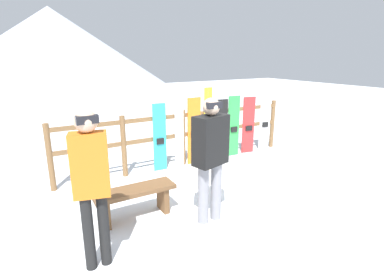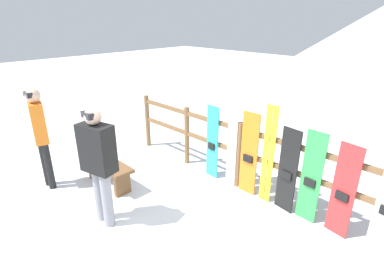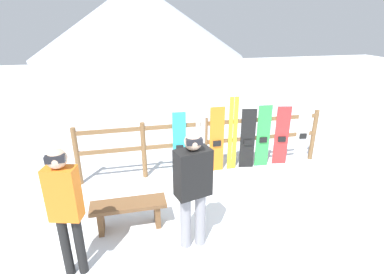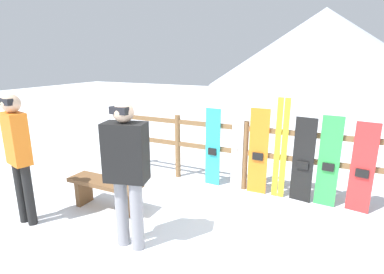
{
  "view_description": "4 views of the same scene",
  "coord_description": "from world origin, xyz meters",
  "px_view_note": "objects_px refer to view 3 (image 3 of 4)",
  "views": [
    {
      "loc": [
        -2.92,
        -3.46,
        2.28
      ],
      "look_at": [
        -0.19,
        1.22,
        0.8
      ],
      "focal_mm": 28.0,
      "sensor_mm": 36.0,
      "label": 1
    },
    {
      "loc": [
        2.71,
        -1.97,
        2.84
      ],
      "look_at": [
        -0.37,
        1.13,
        1.07
      ],
      "focal_mm": 28.0,
      "sensor_mm": 36.0,
      "label": 2
    },
    {
      "loc": [
        -1.57,
        -3.71,
        3.12
      ],
      "look_at": [
        -0.45,
        1.2,
        1.11
      ],
      "focal_mm": 28.0,
      "sensor_mm": 36.0,
      "label": 3
    },
    {
      "loc": [
        1.27,
        -2.82,
        2.21
      ],
      "look_at": [
        -0.49,
        0.86,
        1.13
      ],
      "focal_mm": 28.0,
      "sensor_mm": 36.0,
      "label": 4
    }
  ],
  "objects_px": {
    "person_orange": "(65,204)",
    "ski_pair_yellow": "(233,134)",
    "snowboard_orange": "(217,140)",
    "snowboard_red": "(282,136)",
    "snowboard_green": "(263,137)",
    "bench": "(129,210)",
    "ski_pair_white": "(200,136)",
    "person_black": "(193,184)",
    "snowboard_cyan": "(179,145)",
    "snowboard_white": "(303,133)",
    "snowboard_black_stripe": "(248,139)"
  },
  "relations": [
    {
      "from": "person_orange",
      "to": "snowboard_cyan",
      "type": "xyz_separation_m",
      "value": [
        1.81,
        2.31,
        -0.38
      ]
    },
    {
      "from": "person_orange",
      "to": "ski_pair_yellow",
      "type": "bearing_deg",
      "value": 38.03
    },
    {
      "from": "person_black",
      "to": "snowboard_green",
      "type": "relative_size",
      "value": 1.25
    },
    {
      "from": "person_black",
      "to": "snowboard_red",
      "type": "xyz_separation_m",
      "value": [
        2.51,
        2.13,
        -0.34
      ]
    },
    {
      "from": "ski_pair_yellow",
      "to": "snowboard_black_stripe",
      "type": "relative_size",
      "value": 1.21
    },
    {
      "from": "bench",
      "to": "person_black",
      "type": "distance_m",
      "value": 1.27
    },
    {
      "from": "snowboard_green",
      "to": "snowboard_white",
      "type": "distance_m",
      "value": 0.97
    },
    {
      "from": "snowboard_orange",
      "to": "snowboard_white",
      "type": "height_order",
      "value": "snowboard_orange"
    },
    {
      "from": "ski_pair_yellow",
      "to": "snowboard_green",
      "type": "relative_size",
      "value": 1.16
    },
    {
      "from": "snowboard_green",
      "to": "snowboard_cyan",
      "type": "bearing_deg",
      "value": -180.0
    },
    {
      "from": "bench",
      "to": "snowboard_black_stripe",
      "type": "height_order",
      "value": "snowboard_black_stripe"
    },
    {
      "from": "bench",
      "to": "snowboard_cyan",
      "type": "xyz_separation_m",
      "value": [
        1.1,
        1.54,
        0.35
      ]
    },
    {
      "from": "snowboard_orange",
      "to": "snowboard_red",
      "type": "xyz_separation_m",
      "value": [
        1.51,
        -0.0,
        -0.04
      ]
    },
    {
      "from": "snowboard_cyan",
      "to": "snowboard_red",
      "type": "height_order",
      "value": "snowboard_cyan"
    },
    {
      "from": "bench",
      "to": "snowboard_cyan",
      "type": "distance_m",
      "value": 1.93
    },
    {
      "from": "person_orange",
      "to": "ski_pair_white",
      "type": "relative_size",
      "value": 1.05
    },
    {
      "from": "person_black",
      "to": "snowboard_orange",
      "type": "relative_size",
      "value": 1.22
    },
    {
      "from": "bench",
      "to": "person_black",
      "type": "xyz_separation_m",
      "value": [
        0.89,
        -0.59,
        0.68
      ]
    },
    {
      "from": "ski_pair_yellow",
      "to": "snowboard_black_stripe",
      "type": "height_order",
      "value": "ski_pair_yellow"
    },
    {
      "from": "snowboard_white",
      "to": "snowboard_black_stripe",
      "type": "bearing_deg",
      "value": -180.0
    },
    {
      "from": "person_black",
      "to": "snowboard_orange",
      "type": "distance_m",
      "value": 2.38
    },
    {
      "from": "snowboard_orange",
      "to": "person_black",
      "type": "bearing_deg",
      "value": -115.31
    },
    {
      "from": "person_orange",
      "to": "snowboard_green",
      "type": "distance_m",
      "value": 4.35
    },
    {
      "from": "snowboard_red",
      "to": "bench",
      "type": "bearing_deg",
      "value": -155.59
    },
    {
      "from": "ski_pair_white",
      "to": "snowboard_red",
      "type": "xyz_separation_m",
      "value": [
        1.86,
        -0.0,
        -0.17
      ]
    },
    {
      "from": "snowboard_green",
      "to": "person_black",
      "type": "bearing_deg",
      "value": -134.08
    },
    {
      "from": "bench",
      "to": "ski_pair_white",
      "type": "relative_size",
      "value": 0.69
    },
    {
      "from": "snowboard_orange",
      "to": "snowboard_black_stripe",
      "type": "height_order",
      "value": "snowboard_orange"
    },
    {
      "from": "person_orange",
      "to": "snowboard_white",
      "type": "distance_m",
      "value": 5.19
    },
    {
      "from": "bench",
      "to": "snowboard_white",
      "type": "height_order",
      "value": "snowboard_white"
    },
    {
      "from": "snowboard_cyan",
      "to": "snowboard_orange",
      "type": "height_order",
      "value": "snowboard_orange"
    },
    {
      "from": "snowboard_red",
      "to": "snowboard_orange",
      "type": "bearing_deg",
      "value": 180.0
    },
    {
      "from": "bench",
      "to": "person_orange",
      "type": "xyz_separation_m",
      "value": [
        -0.71,
        -0.77,
        0.73
      ]
    },
    {
      "from": "snowboard_orange",
      "to": "snowboard_green",
      "type": "height_order",
      "value": "snowboard_orange"
    },
    {
      "from": "ski_pair_yellow",
      "to": "snowboard_white",
      "type": "distance_m",
      "value": 1.68
    },
    {
      "from": "snowboard_cyan",
      "to": "snowboard_white",
      "type": "height_order",
      "value": "snowboard_white"
    },
    {
      "from": "snowboard_orange",
      "to": "ski_pair_yellow",
      "type": "xyz_separation_m",
      "value": [
        0.35,
        0.0,
        0.1
      ]
    },
    {
      "from": "snowboard_green",
      "to": "ski_pair_white",
      "type": "bearing_deg",
      "value": 179.86
    },
    {
      "from": "person_black",
      "to": "snowboard_black_stripe",
      "type": "xyz_separation_m",
      "value": [
        1.71,
        2.13,
        -0.34
      ]
    },
    {
      "from": "ski_pair_white",
      "to": "snowboard_red",
      "type": "height_order",
      "value": "ski_pair_white"
    },
    {
      "from": "bench",
      "to": "ski_pair_white",
      "type": "height_order",
      "value": "ski_pair_white"
    },
    {
      "from": "person_orange",
      "to": "snowboard_orange",
      "type": "relative_size",
      "value": 1.23
    },
    {
      "from": "snowboard_green",
      "to": "snowboard_red",
      "type": "xyz_separation_m",
      "value": [
        0.45,
        -0.0,
        -0.03
      ]
    },
    {
      "from": "snowboard_cyan",
      "to": "ski_pair_yellow",
      "type": "relative_size",
      "value": 0.85
    },
    {
      "from": "snowboard_cyan",
      "to": "snowboard_white",
      "type": "bearing_deg",
      "value": 0.0
    },
    {
      "from": "ski_pair_white",
      "to": "snowboard_green",
      "type": "distance_m",
      "value": 1.42
    },
    {
      "from": "snowboard_black_stripe",
      "to": "person_black",
      "type": "bearing_deg",
      "value": -128.66
    },
    {
      "from": "ski_pair_white",
      "to": "snowboard_orange",
      "type": "xyz_separation_m",
      "value": [
        0.36,
        -0.0,
        -0.13
      ]
    },
    {
      "from": "person_black",
      "to": "snowboard_black_stripe",
      "type": "relative_size",
      "value": 1.3
    },
    {
      "from": "ski_pair_white",
      "to": "snowboard_white",
      "type": "relative_size",
      "value": 1.19
    }
  ]
}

